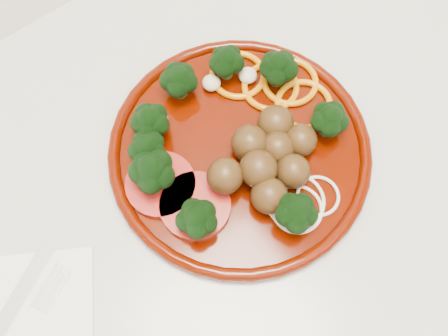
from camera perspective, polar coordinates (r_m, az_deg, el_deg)
counter at (r=0.98m, az=-8.69°, el=-15.75°), size 2.40×0.60×0.90m
plate at (r=0.55m, az=1.62°, el=2.59°), size 0.29×0.29×0.06m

